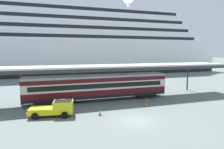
{
  "coord_description": "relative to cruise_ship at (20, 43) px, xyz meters",
  "views": [
    {
      "loc": [
        -9.32,
        -19.78,
        7.84
      ],
      "look_at": [
        -0.54,
        7.31,
        4.5
      ],
      "focal_mm": 31.76,
      "sensor_mm": 36.0,
      "label": 1
    }
  ],
  "objects": [
    {
      "name": "service_truck",
      "position": [
        9.32,
        -49.99,
        -9.63
      ],
      "size": [
        5.47,
        2.94,
        2.02
      ],
      "color": "yellow",
      "rests_on": "ground"
    },
    {
      "name": "traffic_cone_mid",
      "position": [
        14.51,
        -51.41,
        -10.24
      ],
      "size": [
        0.36,
        0.36,
        0.78
      ],
      "color": "black",
      "rests_on": "ground"
    },
    {
      "name": "ground_plane",
      "position": [
        17.95,
        -54.57,
        -10.62
      ],
      "size": [
        400.0,
        400.0,
        0.0
      ],
      "primitive_type": "plane",
      "color": "slate"
    },
    {
      "name": "cruise_ship",
      "position": [
        0.0,
        0.0,
        0.0
      ],
      "size": [
        140.83,
        24.55,
        31.16
      ],
      "color": "black",
      "rests_on": "ground"
    },
    {
      "name": "train_carriage",
      "position": [
        16.16,
        -44.14,
        -8.32
      ],
      "size": [
        22.55,
        2.81,
        4.11
      ],
      "color": "black",
      "rests_on": "ground"
    },
    {
      "name": "traffic_cone_far",
      "position": [
        22.95,
        -47.68,
        -10.31
      ],
      "size": [
        0.36,
        0.36,
        0.64
      ],
      "color": "black",
      "rests_on": "ground"
    },
    {
      "name": "platform_canopy",
      "position": [
        16.16,
        -43.72,
        -5.29
      ],
      "size": [
        46.26,
        5.48,
        5.59
      ],
      "color": "silver",
      "rests_on": "ground"
    },
    {
      "name": "traffic_cone_near",
      "position": [
        21.73,
        -49.75,
        -10.28
      ],
      "size": [
        0.36,
        0.36,
        0.69
      ],
      "color": "black",
      "rests_on": "ground"
    }
  ]
}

